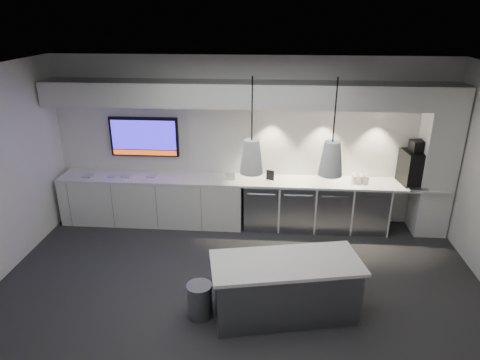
# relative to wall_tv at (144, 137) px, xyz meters

# --- Properties ---
(floor) EXTENTS (7.00, 7.00, 0.00)m
(floor) POSITION_rel_wall_tv_xyz_m (1.90, -2.45, -1.56)
(floor) COLOR #2B2B2D
(floor) RESTS_ON ground
(ceiling) EXTENTS (7.00, 7.00, 0.00)m
(ceiling) POSITION_rel_wall_tv_xyz_m (1.90, -2.45, 1.44)
(ceiling) COLOR black
(ceiling) RESTS_ON wall_back
(wall_back) EXTENTS (7.00, 0.00, 7.00)m
(wall_back) POSITION_rel_wall_tv_xyz_m (1.90, 0.05, -0.06)
(wall_back) COLOR white
(wall_back) RESTS_ON floor
(wall_front) EXTENTS (7.00, 0.00, 7.00)m
(wall_front) POSITION_rel_wall_tv_xyz_m (1.90, -4.95, -0.06)
(wall_front) COLOR white
(wall_front) RESTS_ON floor
(back_counter) EXTENTS (6.80, 0.65, 0.04)m
(back_counter) POSITION_rel_wall_tv_xyz_m (1.90, -0.27, -0.68)
(back_counter) COLOR white
(back_counter) RESTS_ON left_base_cabinets
(left_base_cabinets) EXTENTS (3.30, 0.63, 0.86)m
(left_base_cabinets) POSITION_rel_wall_tv_xyz_m (0.15, -0.27, -1.13)
(left_base_cabinets) COLOR white
(left_base_cabinets) RESTS_ON floor
(fridge_unit_a) EXTENTS (0.60, 0.61, 0.85)m
(fridge_unit_a) POSITION_rel_wall_tv_xyz_m (2.15, -0.27, -1.13)
(fridge_unit_a) COLOR gray
(fridge_unit_a) RESTS_ON floor
(fridge_unit_b) EXTENTS (0.60, 0.61, 0.85)m
(fridge_unit_b) POSITION_rel_wall_tv_xyz_m (2.78, -0.27, -1.13)
(fridge_unit_b) COLOR gray
(fridge_unit_b) RESTS_ON floor
(fridge_unit_c) EXTENTS (0.60, 0.61, 0.85)m
(fridge_unit_c) POSITION_rel_wall_tv_xyz_m (3.41, -0.27, -1.13)
(fridge_unit_c) COLOR gray
(fridge_unit_c) RESTS_ON floor
(fridge_unit_d) EXTENTS (0.60, 0.61, 0.85)m
(fridge_unit_d) POSITION_rel_wall_tv_xyz_m (4.04, -0.27, -1.13)
(fridge_unit_d) COLOR gray
(fridge_unit_d) RESTS_ON floor
(backsplash) EXTENTS (4.60, 0.03, 1.30)m
(backsplash) POSITION_rel_wall_tv_xyz_m (3.10, 0.03, -0.01)
(backsplash) COLOR white
(backsplash) RESTS_ON wall_back
(soffit) EXTENTS (6.90, 0.60, 0.40)m
(soffit) POSITION_rel_wall_tv_xyz_m (1.90, -0.25, 0.84)
(soffit) COLOR white
(soffit) RESTS_ON wall_back
(column) EXTENTS (0.55, 0.55, 2.60)m
(column) POSITION_rel_wall_tv_xyz_m (5.10, -0.25, -0.26)
(column) COLOR white
(column) RESTS_ON floor
(wall_tv) EXTENTS (1.25, 0.07, 0.72)m
(wall_tv) POSITION_rel_wall_tv_xyz_m (0.00, 0.00, 0.00)
(wall_tv) COLOR black
(wall_tv) RESTS_ON wall_back
(island) EXTENTS (1.99, 1.16, 0.79)m
(island) POSITION_rel_wall_tv_xyz_m (2.53, -2.73, -1.16)
(island) COLOR gray
(island) RESTS_ON floor
(bin) EXTENTS (0.33, 0.33, 0.46)m
(bin) POSITION_rel_wall_tv_xyz_m (1.44, -2.84, -1.33)
(bin) COLOR gray
(bin) RESTS_ON floor
(coffee_machine) EXTENTS (0.49, 0.65, 0.77)m
(coffee_machine) POSITION_rel_wall_tv_xyz_m (4.75, -0.25, -0.34)
(coffee_machine) COLOR black
(coffee_machine) RESTS_ON back_counter
(sign_black) EXTENTS (0.14, 0.06, 0.18)m
(sign_black) POSITION_rel_wall_tv_xyz_m (2.29, -0.27, -0.57)
(sign_black) COLOR black
(sign_black) RESTS_ON back_counter
(sign_white) EXTENTS (0.18, 0.03, 0.14)m
(sign_white) POSITION_rel_wall_tv_xyz_m (1.59, -0.33, -0.59)
(sign_white) COLOR white
(sign_white) RESTS_ON back_counter
(cup_cluster) EXTENTS (0.28, 0.18, 0.15)m
(cup_cluster) POSITION_rel_wall_tv_xyz_m (3.85, -0.31, -0.58)
(cup_cluster) COLOR silver
(cup_cluster) RESTS_ON back_counter
(tray_a) EXTENTS (0.17, 0.17, 0.02)m
(tray_a) POSITION_rel_wall_tv_xyz_m (-0.98, -0.36, -0.65)
(tray_a) COLOR #BCBCBC
(tray_a) RESTS_ON back_counter
(tray_b) EXTENTS (0.19, 0.19, 0.02)m
(tray_b) POSITION_rel_wall_tv_xyz_m (-0.51, -0.33, -0.65)
(tray_b) COLOR #BCBCBC
(tray_b) RESTS_ON back_counter
(tray_c) EXTENTS (0.16, 0.16, 0.02)m
(tray_c) POSITION_rel_wall_tv_xyz_m (-0.29, -0.31, -0.65)
(tray_c) COLOR #BCBCBC
(tray_c) RESTS_ON back_counter
(tray_d) EXTENTS (0.16, 0.16, 0.02)m
(tray_d) POSITION_rel_wall_tv_xyz_m (0.16, -0.28, -0.65)
(tray_d) COLOR #BCBCBC
(tray_d) RESTS_ON back_counter
(pendant_left) EXTENTS (0.27, 0.27, 1.09)m
(pendant_left) POSITION_rel_wall_tv_xyz_m (2.08, -2.73, 0.59)
(pendant_left) COLOR white
(pendant_left) RESTS_ON ceiling
(pendant_right) EXTENTS (0.27, 0.27, 1.09)m
(pendant_right) POSITION_rel_wall_tv_xyz_m (2.97, -2.73, 0.59)
(pendant_right) COLOR white
(pendant_right) RESTS_ON ceiling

